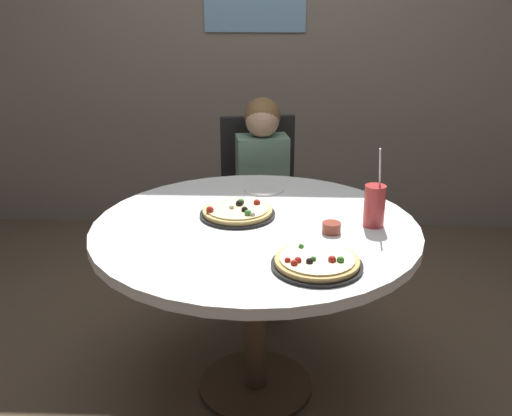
# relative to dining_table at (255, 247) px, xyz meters

# --- Properties ---
(ground_plane) EXTENTS (8.00, 8.00, 0.00)m
(ground_plane) POSITION_rel_dining_table_xyz_m (0.00, 0.00, -0.66)
(ground_plane) COLOR brown
(wall_with_window) EXTENTS (5.20, 0.14, 2.90)m
(wall_with_window) POSITION_rel_dining_table_xyz_m (-0.00, 1.90, 0.79)
(wall_with_window) COLOR gray
(wall_with_window) RESTS_ON ground_plane
(dining_table) EXTENTS (1.25, 1.25, 0.75)m
(dining_table) POSITION_rel_dining_table_xyz_m (0.00, 0.00, 0.00)
(dining_table) COLOR white
(dining_table) RESTS_ON ground_plane
(chair_wooden) EXTENTS (0.46, 0.46, 0.95)m
(chair_wooden) POSITION_rel_dining_table_xyz_m (-0.02, 0.94, -0.13)
(chair_wooden) COLOR black
(chair_wooden) RESTS_ON ground_plane
(diner_child) EXTENTS (0.31, 0.43, 1.08)m
(diner_child) POSITION_rel_dining_table_xyz_m (0.01, 0.76, -0.17)
(diner_child) COLOR #3F4766
(diner_child) RESTS_ON ground_plane
(pizza_veggie) EXTENTS (0.30, 0.30, 0.05)m
(pizza_veggie) POSITION_rel_dining_table_xyz_m (-0.07, 0.09, 0.11)
(pizza_veggie) COLOR black
(pizza_veggie) RESTS_ON dining_table
(pizza_cheese) EXTENTS (0.30, 0.30, 0.05)m
(pizza_cheese) POSITION_rel_dining_table_xyz_m (0.21, -0.35, 0.11)
(pizza_cheese) COLOR black
(pizza_cheese) RESTS_ON dining_table
(soda_cup) EXTENTS (0.08, 0.08, 0.31)m
(soda_cup) POSITION_rel_dining_table_xyz_m (0.45, 0.01, 0.17)
(soda_cup) COLOR #B73333
(soda_cup) RESTS_ON dining_table
(sauce_bowl) EXTENTS (0.07, 0.07, 0.04)m
(sauce_bowl) POSITION_rel_dining_table_xyz_m (0.28, -0.06, 0.11)
(sauce_bowl) COLOR brown
(sauce_bowl) RESTS_ON dining_table
(plate_small) EXTENTS (0.18, 0.18, 0.01)m
(plate_small) POSITION_rel_dining_table_xyz_m (0.02, 0.41, 0.10)
(plate_small) COLOR white
(plate_small) RESTS_ON dining_table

